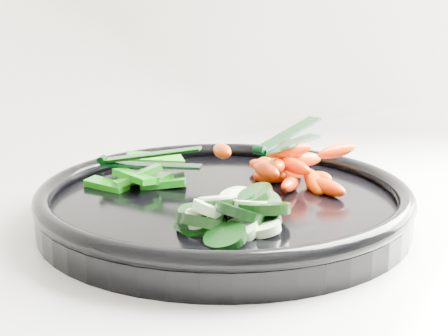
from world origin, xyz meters
TOP-DOWN VIEW (x-y plane):
  - veggie_tray at (0.01, 1.69)m, footprint 0.42×0.42m
  - cucumber_pile at (-0.04, 1.63)m, footprint 0.12×0.11m
  - carrot_pile at (0.09, 1.68)m, footprint 0.14×0.16m
  - pepper_pile at (-0.03, 1.78)m, footprint 0.13×0.10m
  - tong_carrot at (0.09, 1.68)m, footprint 0.11×0.04m
  - tong_pepper at (-0.02, 1.78)m, footprint 0.09×0.09m

SIDE VIEW (x-z plane):
  - veggie_tray at x=0.01m, z-range 0.93..0.97m
  - pepper_pile at x=-0.03m, z-range 0.95..0.98m
  - cucumber_pile at x=-0.04m, z-range 0.94..0.98m
  - carrot_pile at x=0.09m, z-range 0.95..1.00m
  - tong_pepper at x=-0.02m, z-range 0.97..0.99m
  - tong_carrot at x=0.09m, z-range 0.99..1.02m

